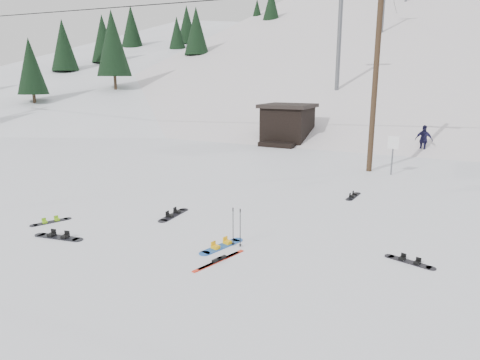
% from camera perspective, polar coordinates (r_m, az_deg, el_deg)
% --- Properties ---
extents(ground, '(200.00, 200.00, 0.00)m').
position_cam_1_polar(ground, '(10.33, -10.15, -12.38)').
color(ground, white).
rests_on(ground, ground).
extents(ski_slope, '(60.00, 85.24, 65.97)m').
position_cam_1_polar(ski_slope, '(64.72, 21.13, -2.31)').
color(ski_slope, silver).
rests_on(ski_slope, ground).
extents(ridge_left, '(47.54, 95.03, 58.38)m').
position_cam_1_polar(ridge_left, '(71.02, -9.66, 0.58)').
color(ridge_left, white).
rests_on(ridge_left, ground).
extents(treeline_left, '(20.00, 64.00, 10.00)m').
position_cam_1_polar(treeline_left, '(61.97, -13.01, 8.88)').
color(treeline_left, black).
rests_on(treeline_left, ground).
extents(treeline_crest, '(50.00, 6.00, 10.00)m').
position_cam_1_polar(treeline_crest, '(93.62, 23.93, 9.49)').
color(treeline_crest, black).
rests_on(treeline_crest, ski_slope).
extents(utility_pole, '(2.00, 0.26, 9.00)m').
position_cam_1_polar(utility_pole, '(21.66, 17.65, 13.35)').
color(utility_pole, '#3A2819').
rests_on(utility_pole, ground).
extents(trail_sign, '(0.50, 0.09, 1.85)m').
position_cam_1_polar(trail_sign, '(21.32, 19.72, 4.00)').
color(trail_sign, '#595B60').
rests_on(trail_sign, ground).
extents(lift_hut, '(3.40, 4.10, 2.75)m').
position_cam_1_polar(lift_hut, '(30.41, 6.33, 7.44)').
color(lift_hut, black).
rests_on(lift_hut, ground).
extents(lift_tower_near, '(2.20, 0.36, 8.00)m').
position_cam_1_polar(lift_tower_near, '(38.74, 13.10, 18.06)').
color(lift_tower_near, '#595B60').
rests_on(lift_tower_near, ski_slope).
extents(hero_snowboard, '(0.62, 1.54, 0.11)m').
position_cam_1_polar(hero_snowboard, '(11.74, -2.47, -8.77)').
color(hero_snowboard, '#1B58B4').
rests_on(hero_snowboard, ground).
extents(hero_skis, '(0.54, 1.72, 0.09)m').
position_cam_1_polar(hero_skis, '(10.89, -2.80, -10.62)').
color(hero_skis, red).
rests_on(hero_skis, ground).
extents(ski_poles, '(0.30, 0.08, 1.08)m').
position_cam_1_polar(ski_poles, '(11.60, -0.45, -6.27)').
color(ski_poles, black).
rests_on(ski_poles, ground).
extents(board_scatter_a, '(1.59, 0.51, 0.11)m').
position_cam_1_polar(board_scatter_a, '(13.43, -23.04, -6.98)').
color(board_scatter_a, black).
rests_on(board_scatter_a, ground).
extents(board_scatter_b, '(0.40, 1.63, 0.11)m').
position_cam_1_polar(board_scatter_b, '(14.48, -8.86, -4.59)').
color(board_scatter_b, black).
rests_on(board_scatter_b, ground).
extents(board_scatter_c, '(0.63, 1.20, 0.09)m').
position_cam_1_polar(board_scatter_c, '(14.92, -23.90, -5.09)').
color(board_scatter_c, black).
rests_on(board_scatter_c, ground).
extents(board_scatter_d, '(1.24, 0.54, 0.09)m').
position_cam_1_polar(board_scatter_d, '(11.60, 21.68, -10.07)').
color(board_scatter_d, black).
rests_on(board_scatter_d, ground).
extents(board_scatter_f, '(0.33, 1.36, 0.10)m').
position_cam_1_polar(board_scatter_f, '(17.13, 14.88, -2.08)').
color(board_scatter_f, black).
rests_on(board_scatter_f, ground).
extents(skier_navy, '(1.12, 0.71, 1.77)m').
position_cam_1_polar(skier_navy, '(27.90, 23.31, 4.92)').
color(skier_navy, '#19173B').
rests_on(skier_navy, ground).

